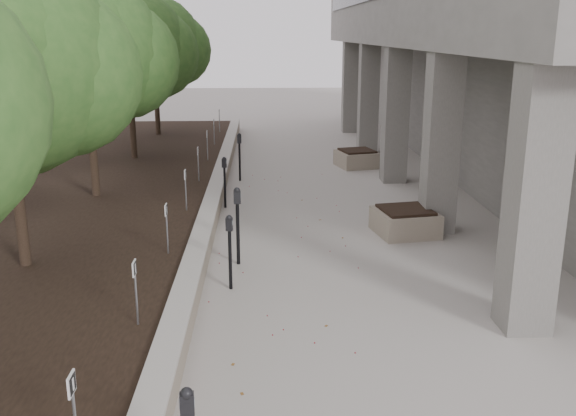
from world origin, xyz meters
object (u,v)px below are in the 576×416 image
object	(u,v)px
crabapple_tree_4	(129,74)
parking_meter_3	(238,226)
parking_meter_2	(230,252)
planter_front	(405,221)
planter_back	(357,158)
crabapple_tree_3	(88,87)
parking_meter_4	(225,182)
crabapple_tree_2	(8,111)
crabapple_tree_5	(155,66)
parking_meter_5	(240,157)

from	to	relation	value
crabapple_tree_4	parking_meter_3	distance (m)	10.06
parking_meter_2	planter_front	bearing A→B (deg)	49.57
planter_front	planter_back	bearing A→B (deg)	90.08
crabapple_tree_3	planter_front	size ratio (longest dim) A/B	4.29
parking_meter_3	planter_back	bearing A→B (deg)	61.87
planter_back	parking_meter_3	bearing A→B (deg)	-111.68
parking_meter_3	parking_meter_4	xyz separation A→B (m)	(-0.49, 4.19, -0.11)
crabapple_tree_2	parking_meter_3	size ratio (longest dim) A/B	3.50
crabapple_tree_2	parking_meter_4	bearing A→B (deg)	57.71
parking_meter_3	planter_back	size ratio (longest dim) A/B	1.25
planter_front	crabapple_tree_5	bearing A→B (deg)	121.25
parking_meter_2	planter_front	size ratio (longest dim) A/B	1.08
parking_meter_4	parking_meter_5	xyz separation A→B (m)	(0.28, 3.08, 0.06)
crabapple_tree_2	parking_meter_5	world-z (taller)	crabapple_tree_2
crabapple_tree_3	planter_back	xyz separation A→B (m)	(7.42, 5.20, -2.83)
parking_meter_3	parking_meter_2	bearing A→B (deg)	-100.63
parking_meter_2	parking_meter_3	bearing A→B (deg)	96.40
crabapple_tree_3	crabapple_tree_4	world-z (taller)	same
parking_meter_2	planter_front	distance (m)	4.87
parking_meter_2	parking_meter_3	xyz separation A→B (m)	(0.09, 1.25, 0.09)
crabapple_tree_5	parking_meter_2	bearing A→B (deg)	-76.58
crabapple_tree_2	planter_front	bearing A→B (deg)	20.41
crabapple_tree_5	planter_front	distance (m)	14.59
crabapple_tree_2	parking_meter_3	bearing A→B (deg)	14.34
crabapple_tree_3	parking_meter_5	bearing A→B (deg)	42.41
crabapple_tree_2	crabapple_tree_5	xyz separation A→B (m)	(0.00, 15.00, 0.00)
crabapple_tree_3	crabapple_tree_4	distance (m)	5.00
parking_meter_5	parking_meter_2	bearing A→B (deg)	-93.86
parking_meter_3	parking_meter_5	size ratio (longest dim) A/B	1.06
crabapple_tree_5	planter_back	xyz separation A→B (m)	(7.42, -4.80, -2.83)
crabapple_tree_2	planter_back	size ratio (longest dim) A/B	4.37
crabapple_tree_4	planter_front	xyz separation A→B (m)	(7.43, -7.24, -2.82)
crabapple_tree_3	parking_meter_3	size ratio (longest dim) A/B	3.50
crabapple_tree_2	planter_front	size ratio (longest dim) A/B	4.29
crabapple_tree_5	parking_meter_3	xyz separation A→B (m)	(3.74, -14.04, -2.34)
parking_meter_4	planter_back	xyz separation A→B (m)	(4.17, 5.06, -0.38)
parking_meter_5	crabapple_tree_2	bearing A→B (deg)	-117.90
parking_meter_2	planter_back	size ratio (longest dim) A/B	1.10
planter_back	crabapple_tree_5	bearing A→B (deg)	147.09
crabapple_tree_4	parking_meter_2	size ratio (longest dim) A/B	3.98
parking_meter_2	planter_back	distance (m)	11.16
crabapple_tree_5	parking_meter_3	bearing A→B (deg)	-75.08
crabapple_tree_2	crabapple_tree_4	world-z (taller)	same
planter_back	crabapple_tree_3	bearing A→B (deg)	-144.96
crabapple_tree_5	parking_meter_2	xyz separation A→B (m)	(3.65, -15.29, -2.44)
parking_meter_2	planter_front	xyz separation A→B (m)	(3.78, 3.06, -0.39)
parking_meter_5	planter_front	distance (m)	6.72
planter_front	planter_back	size ratio (longest dim) A/B	1.02
parking_meter_5	planter_front	world-z (taller)	parking_meter_5
crabapple_tree_5	parking_meter_2	world-z (taller)	crabapple_tree_5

